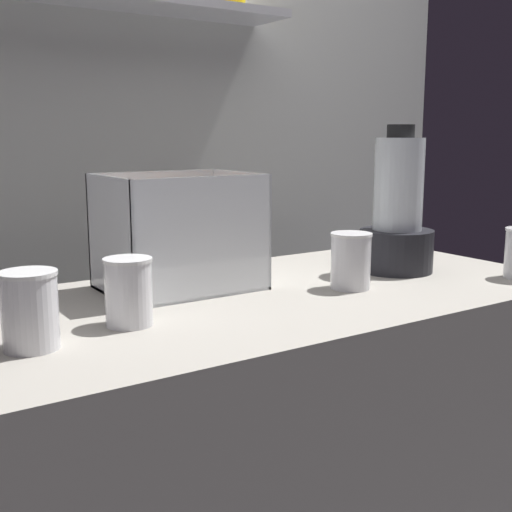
% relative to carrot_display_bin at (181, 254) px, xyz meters
% --- Properties ---
extents(counter, '(1.40, 0.64, 0.90)m').
position_rel_carrot_display_bin_xyz_m(counter, '(0.10, -0.13, -0.52)').
color(counter, '#9E998E').
rests_on(counter, ground_plane).
extents(back_wall_unit, '(2.60, 0.24, 2.50)m').
position_rel_carrot_display_bin_xyz_m(back_wall_unit, '(0.10, 0.63, 0.29)').
color(back_wall_unit, silver).
rests_on(back_wall_unit, ground_plane).
extents(carrot_display_bin, '(0.31, 0.24, 0.24)m').
position_rel_carrot_display_bin_xyz_m(carrot_display_bin, '(0.00, 0.00, 0.00)').
color(carrot_display_bin, white).
rests_on(carrot_display_bin, counter).
extents(blender_pitcher, '(0.17, 0.17, 0.35)m').
position_rel_carrot_display_bin_xyz_m(blender_pitcher, '(0.51, -0.13, 0.06)').
color(blender_pitcher, black).
rests_on(blender_pitcher, counter).
extents(juice_cup_orange_far_left, '(0.09, 0.09, 0.12)m').
position_rel_carrot_display_bin_xyz_m(juice_cup_orange_far_left, '(-0.38, -0.23, -0.02)').
color(juice_cup_orange_far_left, white).
rests_on(juice_cup_orange_far_left, counter).
extents(juice_cup_mango_left, '(0.08, 0.08, 0.12)m').
position_rel_carrot_display_bin_xyz_m(juice_cup_mango_left, '(-0.20, -0.20, -0.02)').
color(juice_cup_mango_left, white).
rests_on(juice_cup_mango_left, counter).
extents(juice_cup_pomegranate_middle, '(0.09, 0.09, 0.12)m').
position_rel_carrot_display_bin_xyz_m(juice_cup_pomegranate_middle, '(0.30, -0.20, -0.02)').
color(juice_cup_pomegranate_middle, white).
rests_on(juice_cup_pomegranate_middle, counter).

